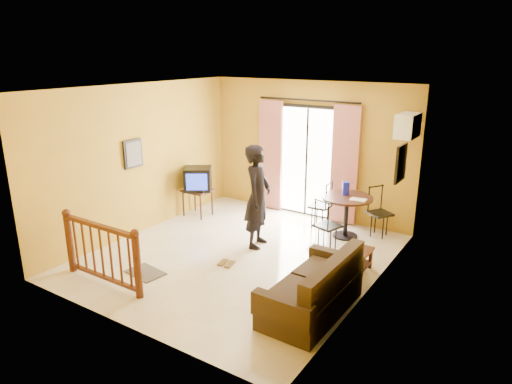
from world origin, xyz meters
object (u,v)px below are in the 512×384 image
Objects in this scene: television at (198,179)px; standing_person at (258,197)px; coffee_table at (352,260)px; sofa at (315,292)px; dining_table at (347,205)px.

standing_person reaches higher than television.
standing_person is at bearing 175.45° from coffee_table.
sofa is at bearing -142.18° from standing_person.
coffee_table is at bearing -45.60° from television.
coffee_table is (0.67, -1.38, -0.39)m from dining_table.
coffee_table is at bearing -108.39° from standing_person.
television reaches higher than dining_table.
television is 0.75× the size of dining_table.
sofa is (3.72, -2.09, -0.50)m from television.
standing_person is (-1.83, 0.15, 0.68)m from coffee_table.
sofa is (0.67, -2.69, -0.32)m from dining_table.
dining_table is at bearing 105.04° from sofa.
television is 4.30m from sofa.
sofa is at bearing -63.05° from television.
standing_person is at bearing 142.62° from sofa.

